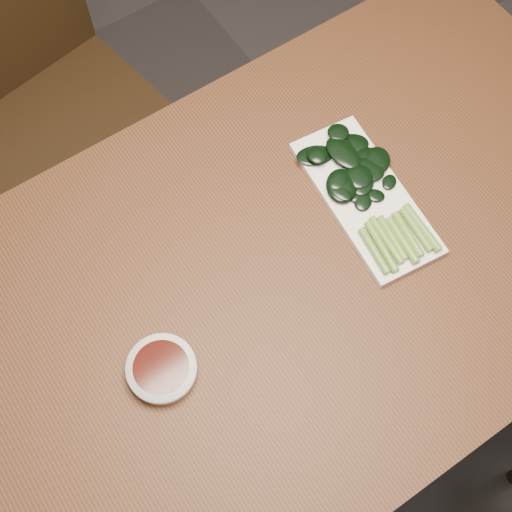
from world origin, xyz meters
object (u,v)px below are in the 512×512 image
(serving_plate, at_px, (366,198))
(gai_lan, at_px, (365,187))
(table, at_px, (283,287))
(chair_far, at_px, (46,105))
(sauce_bowl, at_px, (162,369))

(serving_plate, height_order, gai_lan, gai_lan)
(table, distance_m, chair_far, 0.78)
(sauce_bowl, height_order, serving_plate, sauce_bowl)
(table, xyz_separation_m, gai_lan, (0.20, 0.04, 0.09))
(sauce_bowl, bearing_deg, table, 7.87)
(table, height_order, chair_far, chair_far)
(chair_far, height_order, serving_plate, chair_far)
(serving_plate, xyz_separation_m, gai_lan, (0.00, 0.01, 0.02))
(serving_plate, bearing_deg, chair_far, 115.41)
(table, bearing_deg, sauce_bowl, -172.13)
(chair_far, relative_size, gai_lan, 2.90)
(sauce_bowl, relative_size, gai_lan, 0.36)
(table, bearing_deg, serving_plate, 9.46)
(sauce_bowl, xyz_separation_m, serving_plate, (0.45, 0.07, -0.01))
(chair_far, distance_m, gai_lan, 0.83)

